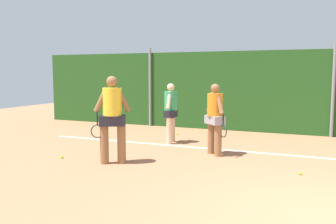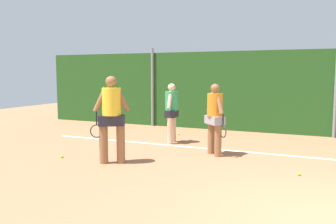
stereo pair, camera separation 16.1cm
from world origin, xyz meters
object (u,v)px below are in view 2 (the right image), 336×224
at_px(player_midcourt, 215,116).
at_px(player_backcourt_far, 172,110).
at_px(tennis_ball_5, 299,174).
at_px(player_foreground_near, 112,115).
at_px(tennis_ball_3, 179,134).
at_px(tennis_ball_2, 62,156).
at_px(tennis_ball_0, 173,132).

bearing_deg(player_midcourt, player_backcourt_far, -168.93).
relative_size(player_midcourt, tennis_ball_5, 25.17).
bearing_deg(player_midcourt, player_foreground_near, -94.00).
bearing_deg(player_foreground_near, player_backcourt_far, -124.09).
relative_size(tennis_ball_3, tennis_ball_5, 1.00).
distance_m(player_midcourt, player_backcourt_far, 1.78).
relative_size(player_midcourt, tennis_ball_2, 25.17).
relative_size(tennis_ball_2, tennis_ball_3, 1.00).
bearing_deg(tennis_ball_0, player_backcourt_far, -67.75).
height_order(player_foreground_near, player_backcourt_far, player_foreground_near).
xyz_separation_m(player_backcourt_far, tennis_ball_2, (-1.56, -2.63, -0.88)).
relative_size(player_foreground_near, tennis_ball_0, 27.97).
distance_m(player_backcourt_far, tennis_ball_5, 4.06).
xyz_separation_m(player_foreground_near, player_backcourt_far, (0.26, 2.57, -0.12)).
bearing_deg(player_backcourt_far, tennis_ball_3, 5.77).
distance_m(tennis_ball_0, tennis_ball_5, 5.37).
distance_m(player_foreground_near, tennis_ball_0, 4.25).
bearing_deg(player_foreground_near, tennis_ball_3, -117.52).
distance_m(tennis_ball_0, tennis_ball_2, 4.28).
bearing_deg(tennis_ball_5, player_midcourt, 152.71).
bearing_deg(tennis_ball_0, tennis_ball_5, -40.64).
height_order(player_midcourt, tennis_ball_5, player_midcourt).
height_order(player_backcourt_far, tennis_ball_5, player_backcourt_far).
height_order(tennis_ball_2, tennis_ball_3, same).
relative_size(tennis_ball_0, tennis_ball_5, 1.00).
height_order(player_midcourt, player_backcourt_far, player_midcourt).
relative_size(player_backcourt_far, tennis_ball_5, 24.61).
bearing_deg(tennis_ball_0, tennis_ball_3, -40.75).
bearing_deg(tennis_ball_2, player_foreground_near, 2.64).
height_order(tennis_ball_2, tennis_ball_5, same).
bearing_deg(tennis_ball_0, player_foreground_near, -84.91).
bearing_deg(tennis_ball_3, player_backcourt_far, -76.20).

